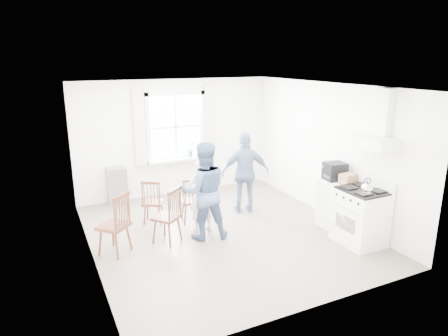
# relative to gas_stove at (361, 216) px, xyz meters

# --- Properties ---
(room_shell) EXTENTS (4.62, 5.12, 2.64)m
(room_shell) POSITION_rel_gas_stove_xyz_m (-1.91, 1.35, 0.82)
(room_shell) COLOR #75665A
(room_shell) RESTS_ON ground
(window_assembly) EXTENTS (1.88, 0.24, 1.70)m
(window_assembly) POSITION_rel_gas_stove_xyz_m (-1.91, 3.80, 0.98)
(window_assembly) COLOR white
(window_assembly) RESTS_ON room_shell
(range_hood) EXTENTS (0.45, 0.76, 0.94)m
(range_hood) POSITION_rel_gas_stove_xyz_m (0.16, -0.00, 1.42)
(range_hood) COLOR white
(range_hood) RESTS_ON room_shell
(shelf_unit) EXTENTS (0.40, 0.30, 0.80)m
(shelf_unit) POSITION_rel_gas_stove_xyz_m (-3.31, 3.68, -0.08)
(shelf_unit) COLOR slate
(shelf_unit) RESTS_ON ground
(gas_stove) EXTENTS (0.68, 0.76, 1.12)m
(gas_stove) POSITION_rel_gas_stove_xyz_m (0.00, 0.00, 0.00)
(gas_stove) COLOR white
(gas_stove) RESTS_ON ground
(kettle) EXTENTS (0.19, 0.19, 0.27)m
(kettle) POSITION_rel_gas_stove_xyz_m (-0.11, -0.18, 0.56)
(kettle) COLOR silver
(kettle) RESTS_ON gas_stove
(low_cabinet) EXTENTS (0.50, 0.55, 0.90)m
(low_cabinet) POSITION_rel_gas_stove_xyz_m (0.07, 0.70, -0.03)
(low_cabinet) COLOR white
(low_cabinet) RESTS_ON ground
(stereo_stack) EXTENTS (0.40, 0.37, 0.32)m
(stereo_stack) POSITION_rel_gas_stove_xyz_m (0.05, 0.77, 0.58)
(stereo_stack) COLOR black
(stereo_stack) RESTS_ON low_cabinet
(cardboard_box) EXTENTS (0.31, 0.24, 0.18)m
(cardboard_box) POSITION_rel_gas_stove_xyz_m (0.11, 0.48, 0.51)
(cardboard_box) COLOR #A57850
(cardboard_box) RESTS_ON low_cabinet
(windsor_chair_a) EXTENTS (0.60, 0.60, 1.03)m
(windsor_chair_a) POSITION_rel_gas_stove_xyz_m (-3.73, 1.34, 0.14)
(windsor_chair_a) COLOR #4E2619
(windsor_chair_a) RESTS_ON ground
(windsor_chair_b) EXTENTS (0.45, 0.44, 0.91)m
(windsor_chair_b) POSITION_rel_gas_stove_xyz_m (-2.25, 2.00, 0.07)
(windsor_chair_b) COLOR #4E2619
(windsor_chair_b) RESTS_ON ground
(windsor_chair_c) EXTENTS (0.58, 0.57, 0.99)m
(windsor_chair_c) POSITION_rel_gas_stove_xyz_m (-2.86, 1.37, 0.12)
(windsor_chair_c) COLOR #4E2619
(windsor_chair_c) RESTS_ON ground
(person_left) EXTENTS (0.52, 0.52, 1.36)m
(person_left) POSITION_rel_gas_stove_xyz_m (-2.22, 1.61, 0.20)
(person_left) COLOR white
(person_left) RESTS_ON ground
(person_mid) EXTENTS (0.99, 0.99, 1.71)m
(person_mid) POSITION_rel_gas_stove_xyz_m (-2.28, 1.34, 0.37)
(person_mid) COLOR #496189
(person_mid) RESTS_ON ground
(person_right) EXTENTS (1.22, 1.22, 1.64)m
(person_right) POSITION_rel_gas_stove_xyz_m (-1.06, 2.09, 0.34)
(person_right) COLOR navy
(person_right) RESTS_ON ground
(potted_plant) EXTENTS (0.26, 0.26, 0.36)m
(potted_plant) POSITION_rel_gas_stove_xyz_m (-1.61, 3.71, 0.55)
(potted_plant) COLOR #2E6834
(potted_plant) RESTS_ON window_assembly
(windsor_chair_d) EXTENTS (0.49, 0.49, 0.87)m
(windsor_chair_d) POSITION_rel_gas_stove_xyz_m (-2.94, 2.29, 0.05)
(windsor_chair_d) COLOR #4E2619
(windsor_chair_d) RESTS_ON ground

